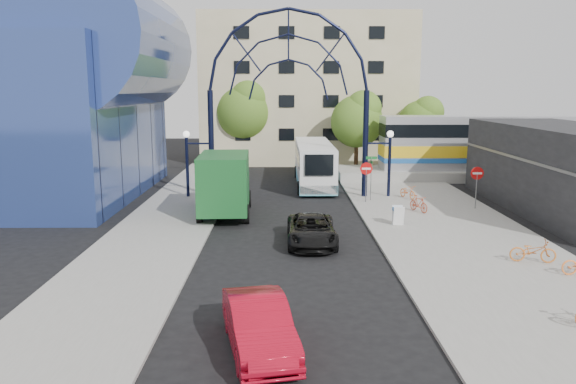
{
  "coord_description": "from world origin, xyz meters",
  "views": [
    {
      "loc": [
        -0.39,
        -22.31,
        7.04
      ],
      "look_at": [
        -0.11,
        6.0,
        1.86
      ],
      "focal_mm": 35.0,
      "sensor_mm": 36.0,
      "label": 1
    }
  ],
  "objects_px": {
    "stop_sign": "(366,172)",
    "red_sedan": "(259,325)",
    "gateway_arch": "(288,65)",
    "sandwich_board": "(398,213)",
    "train_car": "(539,142)",
    "tree_north_c": "(422,121)",
    "bike_near_a": "(408,192)",
    "street_name_sign": "(371,169)",
    "black_suv": "(312,230)",
    "bike_near_b": "(419,204)",
    "bike_far_a": "(533,251)",
    "city_bus": "(314,163)",
    "do_not_enter_sign": "(477,177)",
    "tree_north_a": "(358,118)",
    "tree_north_b": "(245,109)",
    "green_truck": "(225,184)"
  },
  "relations": [
    {
      "from": "tree_north_c",
      "to": "black_suv",
      "type": "bearing_deg",
      "value": -113.94
    },
    {
      "from": "stop_sign",
      "to": "tree_north_b",
      "type": "relative_size",
      "value": 0.31
    },
    {
      "from": "black_suv",
      "to": "bike_far_a",
      "type": "xyz_separation_m",
      "value": [
        8.83,
        -3.22,
        -0.07
      ]
    },
    {
      "from": "sandwich_board",
      "to": "red_sedan",
      "type": "xyz_separation_m",
      "value": [
        -6.64,
        -13.92,
        -0.0
      ]
    },
    {
      "from": "city_bus",
      "to": "black_suv",
      "type": "height_order",
      "value": "city_bus"
    },
    {
      "from": "street_name_sign",
      "to": "bike_far_a",
      "type": "bearing_deg",
      "value": -70.72
    },
    {
      "from": "green_truck",
      "to": "red_sedan",
      "type": "xyz_separation_m",
      "value": [
        2.58,
        -16.96,
        -1.04
      ]
    },
    {
      "from": "gateway_arch",
      "to": "black_suv",
      "type": "bearing_deg",
      "value": -85.2
    },
    {
      "from": "city_bus",
      "to": "tree_north_a",
      "type": "bearing_deg",
      "value": 57.97
    },
    {
      "from": "sandwich_board",
      "to": "tree_north_c",
      "type": "relative_size",
      "value": 0.15
    },
    {
      "from": "train_car",
      "to": "green_truck",
      "type": "relative_size",
      "value": 3.5
    },
    {
      "from": "city_bus",
      "to": "black_suv",
      "type": "relative_size",
      "value": 2.38
    },
    {
      "from": "tree_north_a",
      "to": "tree_north_b",
      "type": "relative_size",
      "value": 0.88
    },
    {
      "from": "bike_near_b",
      "to": "red_sedan",
      "type": "bearing_deg",
      "value": -141.49
    },
    {
      "from": "green_truck",
      "to": "bike_near_b",
      "type": "xyz_separation_m",
      "value": [
        11.05,
        0.11,
        -1.19
      ]
    },
    {
      "from": "bike_near_b",
      "to": "stop_sign",
      "type": "bearing_deg",
      "value": 107.25
    },
    {
      "from": "tree_north_b",
      "to": "bike_near_a",
      "type": "relative_size",
      "value": 4.91
    },
    {
      "from": "bike_near_a",
      "to": "street_name_sign",
      "type": "bearing_deg",
      "value": 171.8
    },
    {
      "from": "bike_near_a",
      "to": "bike_near_b",
      "type": "distance_m",
      "value": 4.09
    },
    {
      "from": "do_not_enter_sign",
      "to": "black_suv",
      "type": "height_order",
      "value": "do_not_enter_sign"
    },
    {
      "from": "train_car",
      "to": "black_suv",
      "type": "height_order",
      "value": "train_car"
    },
    {
      "from": "street_name_sign",
      "to": "bike_far_a",
      "type": "xyz_separation_m",
      "value": [
        4.57,
        -13.07,
        -1.54
      ]
    },
    {
      "from": "train_car",
      "to": "red_sedan",
      "type": "distance_m",
      "value": 36.66
    },
    {
      "from": "street_name_sign",
      "to": "tree_north_b",
      "type": "xyz_separation_m",
      "value": [
        -9.08,
        17.33,
        3.14
      ]
    },
    {
      "from": "do_not_enter_sign",
      "to": "tree_north_b",
      "type": "xyz_separation_m",
      "value": [
        -14.88,
        19.93,
        3.29
      ]
    },
    {
      "from": "sandwich_board",
      "to": "do_not_enter_sign",
      "type": "bearing_deg",
      "value": 36.68
    },
    {
      "from": "bike_near_b",
      "to": "bike_far_a",
      "type": "relative_size",
      "value": 0.87
    },
    {
      "from": "city_bus",
      "to": "green_truck",
      "type": "distance_m",
      "value": 11.65
    },
    {
      "from": "green_truck",
      "to": "tree_north_b",
      "type": "bearing_deg",
      "value": 88.68
    },
    {
      "from": "gateway_arch",
      "to": "black_suv",
      "type": "relative_size",
      "value": 2.84
    },
    {
      "from": "train_car",
      "to": "tree_north_c",
      "type": "distance_m",
      "value": 9.95
    },
    {
      "from": "tree_north_c",
      "to": "bike_far_a",
      "type": "relative_size",
      "value": 3.6
    },
    {
      "from": "street_name_sign",
      "to": "bike_near_b",
      "type": "relative_size",
      "value": 1.79
    },
    {
      "from": "bike_near_b",
      "to": "bike_near_a",
      "type": "bearing_deg",
      "value": 61.03
    },
    {
      "from": "red_sedan",
      "to": "bike_near_a",
      "type": "bearing_deg",
      "value": 55.69
    },
    {
      "from": "red_sedan",
      "to": "bike_near_a",
      "type": "xyz_separation_m",
      "value": [
        8.74,
        21.15,
        -0.19
      ]
    },
    {
      "from": "stop_sign",
      "to": "train_car",
      "type": "relative_size",
      "value": 0.1
    },
    {
      "from": "do_not_enter_sign",
      "to": "street_name_sign",
      "type": "xyz_separation_m",
      "value": [
        -5.8,
        2.6,
        0.15
      ]
    },
    {
      "from": "gateway_arch",
      "to": "green_truck",
      "type": "bearing_deg",
      "value": -126.0
    },
    {
      "from": "street_name_sign",
      "to": "tree_north_a",
      "type": "xyz_separation_m",
      "value": [
        0.92,
        13.33,
        2.48
      ]
    },
    {
      "from": "tree_north_b",
      "to": "bike_far_a",
      "type": "bearing_deg",
      "value": -65.82
    },
    {
      "from": "black_suv",
      "to": "tree_north_c",
      "type": "bearing_deg",
      "value": 66.32
    },
    {
      "from": "tree_north_c",
      "to": "train_car",
      "type": "bearing_deg",
      "value": -36.96
    },
    {
      "from": "stop_sign",
      "to": "red_sedan",
      "type": "relative_size",
      "value": 0.56
    },
    {
      "from": "gateway_arch",
      "to": "bike_near_a",
      "type": "bearing_deg",
      "value": -5.92
    },
    {
      "from": "sandwich_board",
      "to": "red_sedan",
      "type": "distance_m",
      "value": 15.42
    },
    {
      "from": "bike_far_a",
      "to": "tree_north_c",
      "type": "bearing_deg",
      "value": 5.93
    },
    {
      "from": "red_sedan",
      "to": "bike_near_b",
      "type": "relative_size",
      "value": 2.87
    },
    {
      "from": "tree_north_c",
      "to": "bike_far_a",
      "type": "distance_m",
      "value": 28.73
    },
    {
      "from": "gateway_arch",
      "to": "sandwich_board",
      "type": "xyz_separation_m",
      "value": [
        5.6,
        -8.02,
        -7.81
      ]
    }
  ]
}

